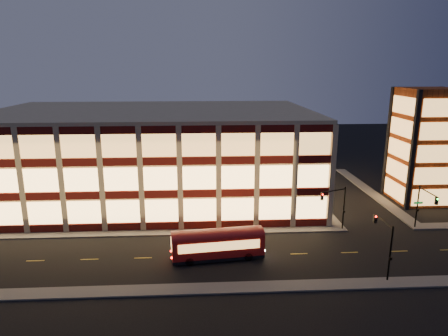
{
  "coord_description": "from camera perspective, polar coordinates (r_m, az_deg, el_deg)",
  "views": [
    {
      "loc": [
        4.85,
        -47.94,
        21.14
      ],
      "look_at": [
        8.05,
        8.0,
        6.88
      ],
      "focal_mm": 32.0,
      "sensor_mm": 36.0,
      "label": 1
    }
  ],
  "objects": [
    {
      "name": "ground",
      "position": [
        52.62,
        -8.4,
        -9.58
      ],
      "size": [
        200.0,
        200.0,
        0.0
      ],
      "primitive_type": "plane",
      "color": "black",
      "rests_on": "ground"
    },
    {
      "name": "stair_tower",
      "position": [
        70.48,
        26.7,
        2.82
      ],
      "size": [
        8.6,
        8.6,
        18.0
      ],
      "color": "#8C3814",
      "rests_on": "ground"
    },
    {
      "name": "sidewalk_office_south",
      "position": [
        53.86,
        -11.53,
        -9.06
      ],
      "size": [
        54.0,
        2.0,
        0.15
      ],
      "primitive_type": "cube",
      "color": "#514F4C",
      "rests_on": "ground"
    },
    {
      "name": "sidewalk_office_east",
      "position": [
        70.64,
        11.79,
        -3.38
      ],
      "size": [
        2.0,
        30.0,
        0.15
      ],
      "primitive_type": "cube",
      "color": "#514F4C",
      "rests_on": "ground"
    },
    {
      "name": "sidewalk_near",
      "position": [
        41.09,
        -10.01,
        -16.81
      ],
      "size": [
        100.0,
        2.0,
        0.15
      ],
      "primitive_type": "cube",
      "color": "#514F4C",
      "rests_on": "ground"
    },
    {
      "name": "office_building",
      "position": [
        66.78,
        -9.88,
        2.06
      ],
      "size": [
        50.45,
        30.45,
        14.5
      ],
      "color": "tan",
      "rests_on": "ground"
    },
    {
      "name": "traffic_signal_near",
      "position": [
        44.72,
        21.97,
        -9.18
      ],
      "size": [
        0.32,
        4.45,
        6.0
      ],
      "color": "black",
      "rests_on": "ground"
    },
    {
      "name": "traffic_signal_far",
      "position": [
        53.97,
        15.73,
        -4.67
      ],
      "size": [
        3.79,
        1.87,
        6.0
      ],
      "color": "black",
      "rests_on": "ground"
    },
    {
      "name": "sidewalk_tower_west",
      "position": [
        74.24,
        20.03,
        -3.1
      ],
      "size": [
        2.0,
        30.0,
        0.15
      ],
      "primitive_type": "cube",
      "color": "#514F4C",
      "rests_on": "ground"
    },
    {
      "name": "traffic_signal_right",
      "position": [
        57.88,
        26.67,
        -4.42
      ],
      "size": [
        1.2,
        4.37,
        6.0
      ],
      "color": "black",
      "rests_on": "ground"
    },
    {
      "name": "trolley_bus",
      "position": [
        45.66,
        -0.91,
        -10.6
      ],
      "size": [
        10.55,
        3.78,
        3.49
      ],
      "rotation": [
        0.0,
        0.0,
        0.12
      ],
      "color": "#9C0908",
      "rests_on": "ground"
    }
  ]
}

